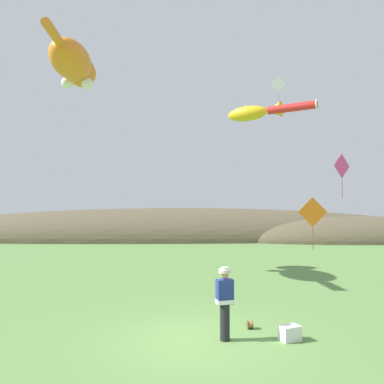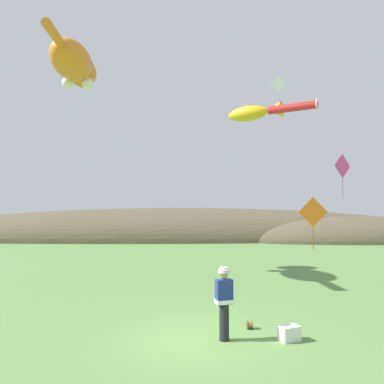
% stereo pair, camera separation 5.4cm
% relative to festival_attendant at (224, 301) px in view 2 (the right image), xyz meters
% --- Properties ---
extents(ground_plane, '(120.00, 120.00, 0.00)m').
position_rel_festival_attendant_xyz_m(ground_plane, '(-0.61, 0.05, -0.95)').
color(ground_plane, '#5B8442').
extents(distant_hill_ridge, '(62.56, 13.70, 6.48)m').
position_rel_festival_attendant_xyz_m(distant_hill_ridge, '(3.07, 29.77, -0.95)').
color(distant_hill_ridge, brown).
rests_on(distant_hill_ridge, ground).
extents(festival_attendant, '(0.47, 0.34, 1.77)m').
position_rel_festival_attendant_xyz_m(festival_attendant, '(0.00, 0.00, 0.00)').
color(festival_attendant, black).
rests_on(festival_attendant, ground).
extents(kite_spool, '(0.15, 0.23, 0.23)m').
position_rel_festival_attendant_xyz_m(kite_spool, '(0.79, 0.84, -0.84)').
color(kite_spool, olive).
rests_on(kite_spool, ground).
extents(picnic_cooler, '(0.57, 0.47, 0.36)m').
position_rel_festival_attendant_xyz_m(picnic_cooler, '(1.58, -0.09, -0.77)').
color(picnic_cooler, white).
rests_on(picnic_cooler, ground).
extents(kite_giant_cat, '(1.79, 6.35, 1.93)m').
position_rel_festival_attendant_xyz_m(kite_giant_cat, '(-6.15, 8.92, 9.27)').
color(kite_giant_cat, orange).
extents(kite_fish_windsock, '(2.63, 2.12, 0.83)m').
position_rel_festival_attendant_xyz_m(kite_fish_windsock, '(2.52, 8.27, 6.83)').
color(kite_fish_windsock, gold).
extents(kite_tube_streamer, '(2.03, 1.48, 0.44)m').
position_rel_festival_attendant_xyz_m(kite_tube_streamer, '(3.93, 6.67, 6.67)').
color(kite_tube_streamer, red).
extents(kite_diamond_orange, '(1.21, 0.04, 2.11)m').
position_rel_festival_attendant_xyz_m(kite_diamond_orange, '(4.37, 5.69, 2.10)').
color(kite_diamond_orange, orange).
extents(kite_diamond_white, '(0.92, 0.06, 1.82)m').
position_rel_festival_attendant_xyz_m(kite_diamond_white, '(4.73, 11.68, 9.36)').
color(kite_diamond_white, white).
extents(kite_diamond_pink, '(0.97, 0.57, 2.01)m').
position_rel_festival_attendant_xyz_m(kite_diamond_pink, '(6.30, 7.17, 4.15)').
color(kite_diamond_pink, '#E53F8C').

